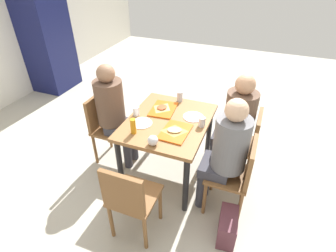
% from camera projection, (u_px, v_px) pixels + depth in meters
% --- Properties ---
extents(ground_plane, '(10.00, 10.00, 0.02)m').
position_uv_depth(ground_plane, '(168.00, 172.00, 3.25)').
color(ground_plane, '#B2AD9E').
extents(main_table, '(1.03, 0.85, 0.75)m').
position_uv_depth(main_table, '(168.00, 128.00, 2.88)').
color(main_table, olive).
rests_on(main_table, ground_plane).
extents(chair_near_left, '(0.40, 0.40, 0.86)m').
position_uv_depth(chair_near_left, '(237.00, 172.00, 2.52)').
color(chair_near_left, brown).
rests_on(chair_near_left, ground_plane).
extents(chair_near_right, '(0.40, 0.40, 0.86)m').
position_uv_depth(chair_near_right, '(245.00, 141.00, 2.91)').
color(chair_near_right, brown).
rests_on(chair_near_right, ground_plane).
extents(chair_far_side, '(0.40, 0.40, 0.86)m').
position_uv_depth(chair_far_side, '(106.00, 124.00, 3.20)').
color(chair_far_side, brown).
rests_on(chair_far_side, ground_plane).
extents(chair_left_end, '(0.40, 0.40, 0.86)m').
position_uv_depth(chair_left_end, '(130.00, 198.00, 2.26)').
color(chair_left_end, brown).
rests_on(chair_left_end, ground_plane).
extents(person_in_red, '(0.32, 0.42, 1.27)m').
position_uv_depth(person_in_red, '(226.00, 149.00, 2.42)').
color(person_in_red, '#383842').
rests_on(person_in_red, ground_plane).
extents(person_in_brown_jacket, '(0.32, 0.42, 1.27)m').
position_uv_depth(person_in_brown_jacket, '(235.00, 120.00, 2.82)').
color(person_in_brown_jacket, '#383842').
rests_on(person_in_brown_jacket, ground_plane).
extents(person_far_side, '(0.32, 0.42, 1.27)m').
position_uv_depth(person_far_side, '(113.00, 108.00, 3.02)').
color(person_far_side, '#383842').
rests_on(person_far_side, ground_plane).
extents(tray_red_near, '(0.37, 0.27, 0.02)m').
position_uv_depth(tray_red_near, '(175.00, 132.00, 2.63)').
color(tray_red_near, '#D85914').
rests_on(tray_red_near, main_table).
extents(tray_red_far, '(0.38, 0.29, 0.02)m').
position_uv_depth(tray_red_far, '(163.00, 109.00, 2.99)').
color(tray_red_far, '#D85914').
rests_on(tray_red_far, main_table).
extents(paper_plate_center, '(0.22, 0.22, 0.01)m').
position_uv_depth(paper_plate_center, '(142.00, 123.00, 2.77)').
color(paper_plate_center, white).
rests_on(paper_plate_center, main_table).
extents(paper_plate_near_edge, '(0.22, 0.22, 0.01)m').
position_uv_depth(paper_plate_near_edge, '(193.00, 117.00, 2.87)').
color(paper_plate_near_edge, white).
rests_on(paper_plate_near_edge, main_table).
extents(pizza_slice_a, '(0.21, 0.24, 0.02)m').
position_uv_depth(pizza_slice_a, '(174.00, 130.00, 2.62)').
color(pizza_slice_a, '#C68C47').
rests_on(pizza_slice_a, tray_red_near).
extents(pizza_slice_b, '(0.20, 0.18, 0.02)m').
position_uv_depth(pizza_slice_b, '(162.00, 108.00, 2.99)').
color(pizza_slice_b, '#DBAD60').
rests_on(pizza_slice_b, tray_red_far).
extents(plastic_cup_a, '(0.07, 0.07, 0.10)m').
position_uv_depth(plastic_cup_a, '(136.00, 111.00, 2.88)').
color(plastic_cup_a, white).
rests_on(plastic_cup_a, main_table).
extents(plastic_cup_b, '(0.07, 0.07, 0.10)m').
position_uv_depth(plastic_cup_b, '(202.00, 122.00, 2.70)').
color(plastic_cup_b, white).
rests_on(plastic_cup_b, main_table).
extents(soda_can, '(0.07, 0.07, 0.12)m').
position_uv_depth(soda_can, '(180.00, 97.00, 3.13)').
color(soda_can, '#B7BCC6').
rests_on(soda_can, main_table).
extents(condiment_bottle, '(0.06, 0.06, 0.16)m').
position_uv_depth(condiment_bottle, '(133.00, 126.00, 2.58)').
color(condiment_bottle, orange).
rests_on(condiment_bottle, main_table).
extents(foil_bundle, '(0.10, 0.10, 0.10)m').
position_uv_depth(foil_bundle, '(153.00, 140.00, 2.45)').
color(foil_bundle, silver).
rests_on(foil_bundle, main_table).
extents(handbag, '(0.33, 0.19, 0.28)m').
position_uv_depth(handbag, '(227.00, 227.00, 2.45)').
color(handbag, '#592D38').
rests_on(handbag, ground_plane).
extents(drink_fridge, '(0.70, 0.60, 1.90)m').
position_uv_depth(drink_fridge, '(46.00, 37.00, 4.66)').
color(drink_fridge, '#14194C').
rests_on(drink_fridge, ground_plane).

